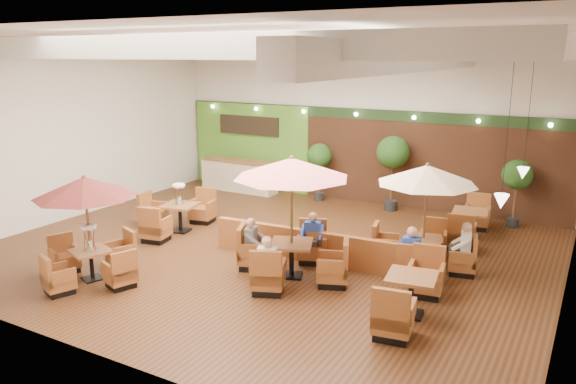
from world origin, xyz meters
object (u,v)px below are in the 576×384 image
Objects in this scene: table_5 at (469,225)px; diner_2 at (253,238)px; table_4 at (411,296)px; topiary_1 at (393,155)px; service_counter at (239,176)px; table_0 at (87,209)px; diner_0 at (268,259)px; booth_divider at (322,248)px; table_3 at (173,215)px; diner_3 at (412,248)px; topiary_0 at (319,158)px; diner_4 at (463,243)px; table_2 at (426,197)px; table_1 at (292,196)px; topiary_2 at (517,177)px; diner_1 at (312,233)px.

diner_2 is (-4.02, -4.84, 0.36)m from table_5.
table_4 is 7.88m from topiary_1.
table_0 reaches higher than service_counter.
topiary_1 reaches higher than service_counter.
service_counter is 9.44m from diner_0.
topiary_1 reaches higher than booth_divider.
table_3 is 7.22m from diner_3.
topiary_0 is 6.81m from diner_2.
diner_3 reaches higher than diner_4.
table_5 is (0.51, 2.77, -1.36)m from table_2.
table_0 is 4.21m from diner_0.
diner_4 is (8.15, 0.69, 0.30)m from table_3.
topiary_1 is at bearing 88.87° from booth_divider.
booth_divider is at bearing -15.38° from table_3.
table_3 is at bearing 173.29° from booth_divider.
table_1 is at bearing -106.89° from booth_divider.
table_4 reaches higher than booth_divider.
table_0 is at bearing -88.86° from table_3.
service_counter is 7.98m from diner_2.
topiary_0 is at bearing 119.30° from table_4.
table_4 is 1.42× the size of topiary_2.
topiary_0 is 2.50× the size of diner_1.
topiary_1 is at bearing 154.06° from diner_2.
diner_3 is at bearing -13.62° from table_3.
table_5 is at bearing 81.79° from table_4.
topiary_0 reaches higher than diner_1.
diner_1 is (-2.98, -3.80, 0.37)m from table_5.
topiary_2 reaches higher than diner_2.
table_2 is 3.02m from table_4.
diner_4 is at bearing 8.65° from table_1.
topiary_0 is 7.52m from diner_4.
diner_4 is (0.43, -2.77, 0.37)m from table_5.
table_1 is (5.81, -6.40, 1.34)m from service_counter.
table_1 reaches higher than table_0.
diner_0 is at bearing 28.80° from diner_2.
diner_0 is (-3.89, -7.64, -0.75)m from topiary_2.
diner_4 is at bearing -96.03° from topiary_2.
topiary_2 is at bearing 0.00° from topiary_0.
diner_1 is (4.74, -0.34, 0.30)m from table_3.
topiary_0 is at bearing 123.70° from diner_3.
diner_0 is at bearing -90.65° from topiary_1.
table_1 is at bearing 70.05° from diner_0.
service_counter is 3.69× the size of diner_4.
topiary_2 is (6.44, 0.00, 0.01)m from topiary_0.
topiary_2 is 4.61m from diner_4.
diner_4 reaches higher than service_counter.
table_1 reaches higher than table_5.
diner_3 is at bearing 91.67° from diner_2.
topiary_2 is 2.46× the size of diner_3.
diner_2 is (-1.05, 1.05, -0.02)m from diner_0.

